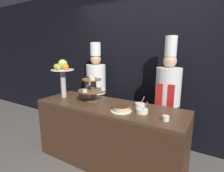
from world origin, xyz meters
TOP-DOWN VIEW (x-y plane):
  - wall_back at (0.00, 1.32)m, footprint 10.00×0.06m
  - buffet_counter at (0.00, 0.35)m, footprint 2.11×0.70m
  - tiered_stand at (-0.30, 0.38)m, footprint 0.41×0.41m
  - fruit_pedestal at (-0.86, 0.35)m, footprint 0.35×0.35m
  - cake_round at (0.27, 0.22)m, footprint 0.26×0.26m
  - cup_white at (0.82, 0.20)m, footprint 0.07×0.07m
  - serving_bowl_near at (0.52, 0.29)m, footprint 0.14×0.14m
  - serving_bowl_far at (0.40, 0.50)m, footprint 0.13×0.13m
  - chef_left at (-0.65, 0.96)m, footprint 0.35×0.35m
  - chef_center_left at (0.65, 0.96)m, footprint 0.36×0.36m

SIDE VIEW (x-z plane):
  - buffet_counter at x=0.00m, z-range 0.00..0.88m
  - serving_bowl_far at x=0.40m, z-range 0.83..0.98m
  - serving_bowl_near at x=0.52m, z-range 0.83..0.98m
  - cup_white at x=0.82m, z-range 0.88..0.94m
  - cake_round at x=0.27m, z-range 0.88..0.95m
  - chef_left at x=-0.65m, z-range 0.09..1.85m
  - chef_center_left at x=0.65m, z-range 0.06..1.88m
  - tiered_stand at x=-0.30m, z-range 0.89..1.27m
  - fruit_pedestal at x=-0.86m, z-range 1.00..1.60m
  - wall_back at x=0.00m, z-range 0.00..2.80m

